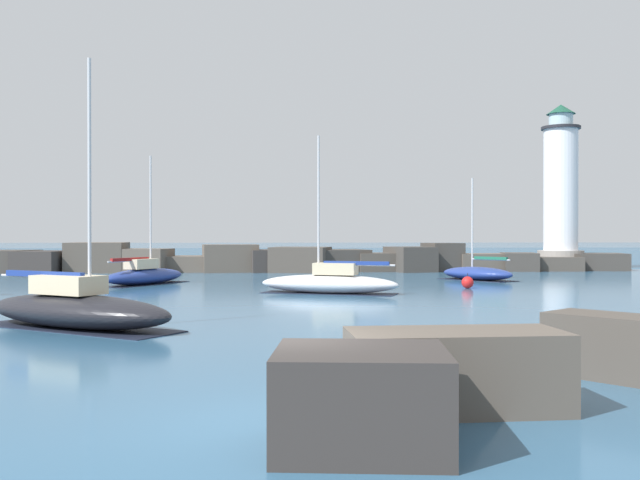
{
  "coord_description": "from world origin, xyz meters",
  "views": [
    {
      "loc": [
        -0.04,
        -12.07,
        3.19
      ],
      "look_at": [
        2.93,
        30.44,
        2.91
      ],
      "focal_mm": 40.0,
      "sensor_mm": 36.0,
      "label": 1
    }
  ],
  "objects_px": {
    "lighthouse": "(561,197)",
    "sailboat_moored_4": "(329,282)",
    "sailboat_moored_5": "(76,309)",
    "mooring_buoy_orange_near": "(468,282)",
    "sailboat_moored_2": "(477,273)",
    "sailboat_moored_0": "(145,275)"
  },
  "relations": [
    {
      "from": "lighthouse",
      "to": "sailboat_moored_4",
      "type": "bearing_deg",
      "value": -133.07
    },
    {
      "from": "sailboat_moored_5",
      "to": "mooring_buoy_orange_near",
      "type": "bearing_deg",
      "value": 42.7
    },
    {
      "from": "lighthouse",
      "to": "sailboat_moored_5",
      "type": "xyz_separation_m",
      "value": [
        -33.47,
        -39.11,
        -6.04
      ]
    },
    {
      "from": "sailboat_moored_0",
      "to": "sailboat_moored_2",
      "type": "bearing_deg",
      "value": 6.92
    },
    {
      "from": "sailboat_moored_0",
      "to": "sailboat_moored_5",
      "type": "xyz_separation_m",
      "value": [
        1.47,
        -21.92,
        0.06
      ]
    },
    {
      "from": "sailboat_moored_0",
      "to": "sailboat_moored_4",
      "type": "bearing_deg",
      "value": -35.15
    },
    {
      "from": "lighthouse",
      "to": "sailboat_moored_5",
      "type": "relative_size",
      "value": 1.66
    },
    {
      "from": "sailboat_moored_5",
      "to": "mooring_buoy_orange_near",
      "type": "height_order",
      "value": "sailboat_moored_5"
    },
    {
      "from": "lighthouse",
      "to": "mooring_buoy_orange_near",
      "type": "bearing_deg",
      "value": -124.17
    },
    {
      "from": "mooring_buoy_orange_near",
      "to": "sailboat_moored_4",
      "type": "bearing_deg",
      "value": -159.77
    },
    {
      "from": "lighthouse",
      "to": "mooring_buoy_orange_near",
      "type": "xyz_separation_m",
      "value": [
        -14.96,
        -22.03,
        -6.35
      ]
    },
    {
      "from": "lighthouse",
      "to": "sailboat_moored_4",
      "type": "xyz_separation_m",
      "value": [
        -23.56,
        -25.2,
        -6.09
      ]
    },
    {
      "from": "sailboat_moored_4",
      "to": "sailboat_moored_5",
      "type": "xyz_separation_m",
      "value": [
        -9.91,
        -13.91,
        0.05
      ]
    },
    {
      "from": "sailboat_moored_0",
      "to": "sailboat_moored_4",
      "type": "xyz_separation_m",
      "value": [
        11.38,
        -8.01,
        0.0
      ]
    },
    {
      "from": "sailboat_moored_2",
      "to": "mooring_buoy_orange_near",
      "type": "xyz_separation_m",
      "value": [
        -2.84,
        -7.61,
        -0.14
      ]
    },
    {
      "from": "sailboat_moored_5",
      "to": "lighthouse",
      "type": "bearing_deg",
      "value": 49.45
    },
    {
      "from": "sailboat_moored_2",
      "to": "sailboat_moored_4",
      "type": "height_order",
      "value": "sailboat_moored_4"
    },
    {
      "from": "sailboat_moored_4",
      "to": "sailboat_moored_5",
      "type": "bearing_deg",
      "value": -125.46
    },
    {
      "from": "lighthouse",
      "to": "sailboat_moored_0",
      "type": "bearing_deg",
      "value": -153.79
    },
    {
      "from": "sailboat_moored_0",
      "to": "mooring_buoy_orange_near",
      "type": "distance_m",
      "value": 20.56
    },
    {
      "from": "sailboat_moored_4",
      "to": "sailboat_moored_5",
      "type": "height_order",
      "value": "sailboat_moored_5"
    },
    {
      "from": "lighthouse",
      "to": "mooring_buoy_orange_near",
      "type": "height_order",
      "value": "lighthouse"
    }
  ]
}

